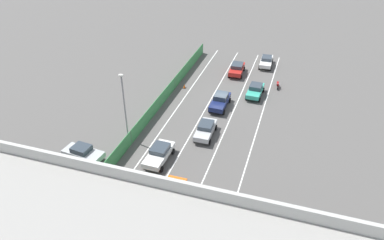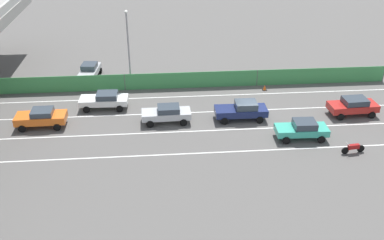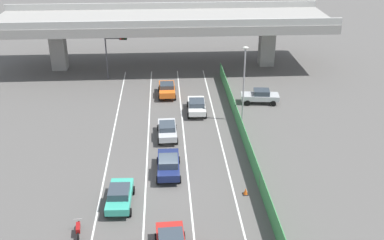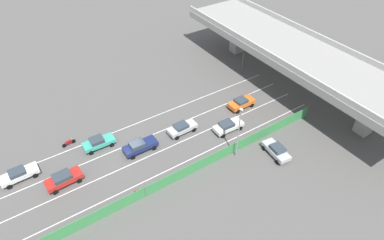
{
  "view_description": "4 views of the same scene",
  "coord_description": "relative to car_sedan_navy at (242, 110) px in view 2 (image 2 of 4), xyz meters",
  "views": [
    {
      "loc": [
        -8.88,
        40.41,
        23.77
      ],
      "look_at": [
        1.44,
        8.46,
        2.38
      ],
      "focal_mm": 34.05,
      "sensor_mm": 36.0,
      "label": 1
    },
    {
      "loc": [
        -34.54,
        8.17,
        18.83
      ],
      "look_at": [
        -1.81,
        5.45,
        1.13
      ],
      "focal_mm": 41.1,
      "sensor_mm": 36.0,
      "label": 2
    },
    {
      "loc": [
        0.03,
        -33.76,
        21.18
      ],
      "look_at": [
        2.54,
        7.25,
        1.96
      ],
      "focal_mm": 43.96,
      "sensor_mm": 36.0,
      "label": 3
    },
    {
      "loc": [
        31.2,
        -11.24,
        32.72
      ],
      "look_at": [
        0.14,
        9.25,
        1.53
      ],
      "focal_mm": 31.51,
      "sensor_mm": 36.0,
      "label": 4
    }
  ],
  "objects": [
    {
      "name": "car_sedan_red",
      "position": [
        0.02,
        -10.33,
        -0.01
      ],
      "size": [
        2.23,
        4.47,
        1.63
      ],
      "color": "red",
      "rests_on": "ground"
    },
    {
      "name": "street_lamp",
      "position": [
        7.96,
        10.26,
        3.92
      ],
      "size": [
        0.6,
        0.36,
        8.1
      ],
      "color": "gray",
      "rests_on": "ground"
    },
    {
      "name": "motorcycle",
      "position": [
        -6.4,
        -7.73,
        -0.46
      ],
      "size": [
        0.6,
        1.95,
        0.93
      ],
      "color": "black",
      "rests_on": "ground"
    },
    {
      "name": "car_taxi_orange",
      "position": [
        0.1,
        17.71,
        -0.02
      ],
      "size": [
        2.1,
        4.33,
        1.61
      ],
      "color": "orange",
      "rests_on": "ground"
    },
    {
      "name": "lane_line_mid_left",
      "position": [
        -1.91,
        3.94,
        -0.91
      ],
      "size": [
        0.14,
        45.41,
        0.01
      ],
      "primitive_type": "cube",
      "color": "silver",
      "rests_on": "ground"
    },
    {
      "name": "car_sedan_white",
      "position": [
        3.28,
        12.53,
        -0.05
      ],
      "size": [
        2.16,
        4.55,
        1.55
      ],
      "color": "white",
      "rests_on": "ground"
    },
    {
      "name": "ground_plane",
      "position": [
        -0.14,
        -0.77,
        -0.92
      ],
      "size": [
        300.0,
        300.0,
        0.0
      ],
      "primitive_type": "plane",
      "color": "#565451"
    },
    {
      "name": "lane_line_mid_right",
      "position": [
        1.62,
        3.94,
        -0.91
      ],
      "size": [
        0.14,
        45.41,
        0.01
      ],
      "primitive_type": "cube",
      "color": "silver",
      "rests_on": "ground"
    },
    {
      "name": "car_sedan_silver",
      "position": [
        -0.01,
        6.77,
        -0.05
      ],
      "size": [
        2.02,
        4.38,
        1.54
      ],
      "color": "#B7BABC",
      "rests_on": "ground"
    },
    {
      "name": "green_fence",
      "position": [
        7.28,
        3.94,
        -0.05
      ],
      "size": [
        0.1,
        41.51,
        1.74
      ],
      "color": "#3D8E4C",
      "rests_on": "ground"
    },
    {
      "name": "car_sedan_navy",
      "position": [
        0.0,
        0.0,
        0.0
      ],
      "size": [
        2.07,
        4.68,
        1.69
      ],
      "color": "navy",
      "rests_on": "ground"
    },
    {
      "name": "traffic_cone",
      "position": [
        6.05,
        -3.52,
        -0.65
      ],
      "size": [
        0.47,
        0.47,
        0.58
      ],
      "color": "orange",
      "rests_on": "ground"
    },
    {
      "name": "lane_line_right_edge",
      "position": [
        5.16,
        3.94,
        -0.91
      ],
      "size": [
        0.14,
        45.41,
        0.01
      ],
      "primitive_type": "cube",
      "color": "silver",
      "rests_on": "ground"
    },
    {
      "name": "parked_wagon_silver",
      "position": [
        10.77,
        14.85,
        -0.03
      ],
      "size": [
        4.44,
        2.33,
        1.62
      ],
      "color": "#B2B5B7",
      "rests_on": "ground"
    },
    {
      "name": "lane_line_left_edge",
      "position": [
        -5.44,
        3.94,
        -0.91
      ],
      "size": [
        0.14,
        45.41,
        0.01
      ],
      "primitive_type": "cube",
      "color": "silver",
      "rests_on": "ground"
    },
    {
      "name": "car_taxi_teal",
      "position": [
        -3.78,
        -4.37,
        -0.04
      ],
      "size": [
        2.09,
        4.36,
        1.59
      ],
      "color": "teal",
      "rests_on": "ground"
    }
  ]
}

